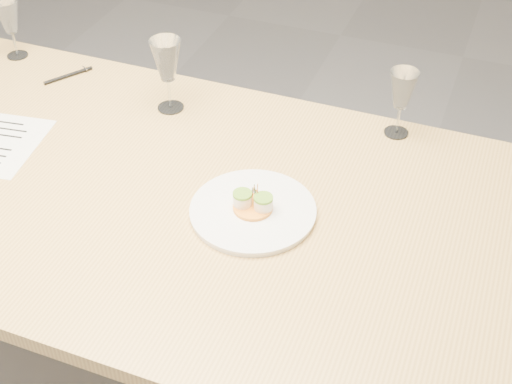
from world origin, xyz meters
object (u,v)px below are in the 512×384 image
at_px(wine_glass_1, 9,18).
at_px(wine_glass_3, 402,91).
at_px(dining_table, 108,195).
at_px(dinner_plate, 253,210).
at_px(wine_glass_2, 167,62).
at_px(ballpoint_pen, 68,75).

height_order(wine_glass_1, wine_glass_3, wine_glass_3).
height_order(dining_table, wine_glass_3, wine_glass_3).
relative_size(dinner_plate, wine_glass_3, 1.58).
bearing_deg(wine_glass_2, wine_glass_1, 170.79).
distance_m(dinner_plate, wine_glass_3, 0.51).
height_order(wine_glass_1, wine_glass_2, wine_glass_2).
distance_m(ballpoint_pen, wine_glass_3, 0.99).
xyz_separation_m(wine_glass_2, wine_glass_3, (0.62, 0.11, -0.02)).
xyz_separation_m(wine_glass_1, wine_glass_2, (0.58, -0.09, 0.02)).
xyz_separation_m(ballpoint_pen, wine_glass_1, (-0.22, 0.05, 0.12)).
height_order(dinner_plate, wine_glass_1, wine_glass_1).
bearing_deg(dinner_plate, wine_glass_2, 138.61).
distance_m(wine_glass_1, wine_glass_2, 0.59).
height_order(dining_table, wine_glass_1, wine_glass_1).
xyz_separation_m(dining_table, ballpoint_pen, (-0.34, 0.37, 0.07)).
bearing_deg(wine_glass_3, dining_table, -145.64).
relative_size(wine_glass_1, wine_glass_2, 0.87).
relative_size(ballpoint_pen, wine_glass_2, 0.65).
xyz_separation_m(ballpoint_pen, wine_glass_3, (0.98, 0.07, 0.12)).
height_order(wine_glass_2, wine_glass_3, wine_glass_2).
bearing_deg(dinner_plate, dining_table, 179.26).
bearing_deg(wine_glass_2, wine_glass_3, 9.87).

